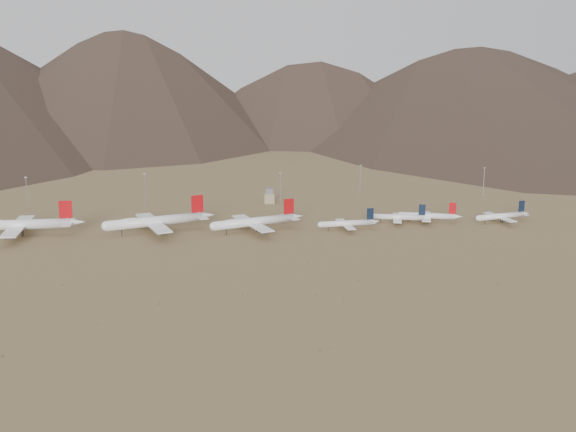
{
  "coord_description": "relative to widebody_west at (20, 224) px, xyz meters",
  "views": [
    {
      "loc": [
        -28.12,
        -446.69,
        122.01
      ],
      "look_at": [
        33.73,
        30.0,
        9.92
      ],
      "focal_mm": 45.0,
      "sensor_mm": 36.0,
      "label": 1
    }
  ],
  "objects": [
    {
      "name": "mountain_ridge",
      "position": [
        144.59,
        863.66,
        141.97
      ],
      "size": [
        4400.0,
        1000.0,
        300.0
      ],
      "color": "#443429",
      "rests_on": "ground"
    },
    {
      "name": "mast_far_west",
      "position": [
        -13.2,
        83.67,
        6.17
      ],
      "size": [
        2.0,
        0.6,
        25.7
      ],
      "color": "gray",
      "rests_on": "ground"
    },
    {
      "name": "narrowbody_d",
      "position": [
        333.37,
        -4.39,
        -3.19
      ],
      "size": [
        44.54,
        32.7,
        14.9
      ],
      "rotation": [
        0.0,
        0.0,
        0.22
      ],
      "color": "white",
      "rests_on": "ground"
    },
    {
      "name": "ground",
      "position": [
        144.59,
        -36.34,
        -8.03
      ],
      "size": [
        3000.0,
        3000.0,
        0.0
      ],
      "primitive_type": "plane",
      "color": "olive",
      "rests_on": "ground"
    },
    {
      "name": "control_tower",
      "position": [
        174.59,
        83.66,
        -2.71
      ],
      "size": [
        8.0,
        8.0,
        12.0
      ],
      "color": "#988B67",
      "rests_on": "ground"
    },
    {
      "name": "narrowbody_b",
      "position": [
        259.79,
        2.4,
        -3.39
      ],
      "size": [
        42.42,
        31.33,
        14.31
      ],
      "rotation": [
        0.0,
        0.0,
        -0.26
      ],
      "color": "white",
      "rests_on": "ground"
    },
    {
      "name": "narrowbody_a",
      "position": [
        219.27,
        -11.3,
        -3.28
      ],
      "size": [
        44.32,
        31.92,
        14.62
      ],
      "rotation": [
        0.0,
        0.0,
        0.08
      ],
      "color": "white",
      "rests_on": "ground"
    },
    {
      "name": "mast_far_east",
      "position": [
        354.2,
        81.77,
        6.17
      ],
      "size": [
        2.0,
        0.6,
        25.7
      ],
      "color": "gray",
      "rests_on": "ground"
    },
    {
      "name": "desert_scrub",
      "position": [
        115.03,
        -149.27,
        -7.71
      ],
      "size": [
        402.58,
        174.59,
        0.92
      ],
      "color": "brown",
      "rests_on": "ground"
    },
    {
      "name": "widebody_west",
      "position": [
        0.0,
        0.0,
        0.0
      ],
      "size": [
        78.43,
        59.97,
        23.29
      ],
      "rotation": [
        0.0,
        0.0,
        0.01
      ],
      "color": "white",
      "rests_on": "ground"
    },
    {
      "name": "widebody_east",
      "position": [
        154.96,
        -7.98,
        -0.96
      ],
      "size": [
        66.45,
        52.89,
        20.5
      ],
      "rotation": [
        0.0,
        0.0,
        0.32
      ],
      "color": "white",
      "rests_on": "ground"
    },
    {
      "name": "mast_west",
      "position": [
        76.28,
        89.02,
        6.17
      ],
      "size": [
        2.0,
        0.6,
        25.7
      ],
      "color": "gray",
      "rests_on": "ground"
    },
    {
      "name": "mast_centre",
      "position": [
        183.29,
        79.1,
        6.17
      ],
      "size": [
        2.0,
        0.6,
        25.7
      ],
      "color": "gray",
      "rests_on": "ground"
    },
    {
      "name": "mast_east",
      "position": [
        254.99,
        107.24,
        6.17
      ],
      "size": [
        2.0,
        0.6,
        25.7
      ],
      "color": "gray",
      "rests_on": "ground"
    },
    {
      "name": "widebody_centre",
      "position": [
        88.59,
        -1.64,
        -0.01
      ],
      "size": [
        75.84,
        60.21,
        23.27
      ],
      "rotation": [
        0.0,
        0.0,
        0.3
      ],
      "color": "white",
      "rests_on": "ground"
    },
    {
      "name": "narrowbody_c",
      "position": [
        281.41,
        2.76,
        -3.14
      ],
      "size": [
        44.18,
        32.82,
        15.06
      ],
      "rotation": [
        0.0,
        0.0,
        -0.3
      ],
      "color": "white",
      "rests_on": "ground"
    }
  ]
}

